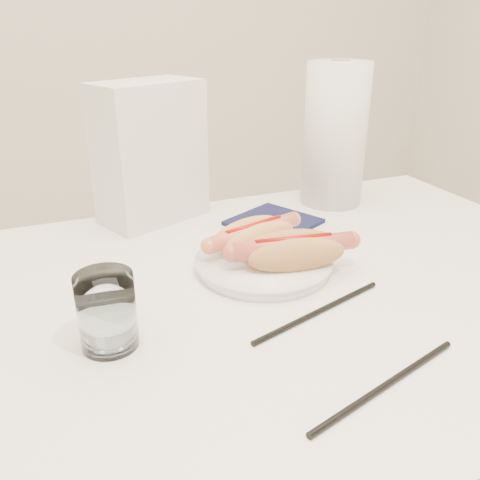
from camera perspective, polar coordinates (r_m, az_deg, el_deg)
name	(u,v)px	position (r m, az deg, el deg)	size (l,w,h in m)	color
table	(264,318)	(0.82, 2.73, -8.81)	(1.20, 0.80, 0.75)	white
plate	(263,265)	(0.83, 2.67, -2.80)	(0.22, 0.22, 0.02)	white
hotdog_left	(254,236)	(0.86, 1.56, 0.46)	(0.19, 0.11, 0.05)	tan
hotdog_right	(293,251)	(0.80, 6.03, -1.26)	(0.20, 0.10, 0.05)	#B97F48
water_glass	(107,311)	(0.65, -14.83, -7.79)	(0.07, 0.07, 0.10)	silver
chopstick_near	(319,311)	(0.72, 8.95, -7.96)	(0.01, 0.01, 0.25)	black
chopstick_far	(387,384)	(0.61, 16.29, -15.42)	(0.01, 0.01, 0.25)	black
napkin_box	(150,153)	(1.02, -10.16, 9.67)	(0.21, 0.11, 0.27)	silver
navy_napkin	(274,222)	(1.02, 3.83, 2.05)	(0.15, 0.15, 0.01)	#101434
paper_towel_roll	(335,135)	(1.12, 10.69, 11.61)	(0.13, 0.13, 0.30)	silver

